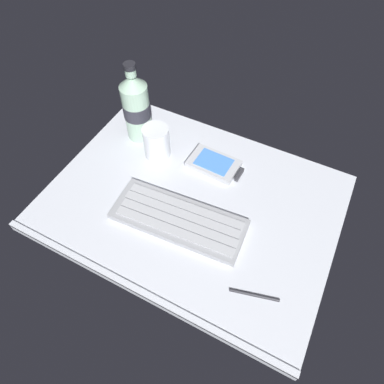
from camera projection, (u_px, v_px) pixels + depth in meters
The scene contains 6 objects.
ground_plane at pixel (192, 203), 77.39cm from camera, with size 64.00×48.00×2.80cm.
keyboard at pixel (180, 220), 72.61cm from camera, with size 29.69×12.99×1.70cm.
handheld_device at pixel (216, 165), 81.99cm from camera, with size 13.02×8.08×1.50cm.
juice_cup at pixel (157, 143), 81.87cm from camera, with size 6.40×6.40×8.50cm.
water_bottle at pixel (136, 107), 81.99cm from camera, with size 6.73×6.73×20.80cm.
stylus_pen at pixel (254, 294), 63.45cm from camera, with size 0.70×0.70×9.50cm, color #26262B.
Camera 1 is at (20.12, -39.05, 62.92)cm, focal length 31.58 mm.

